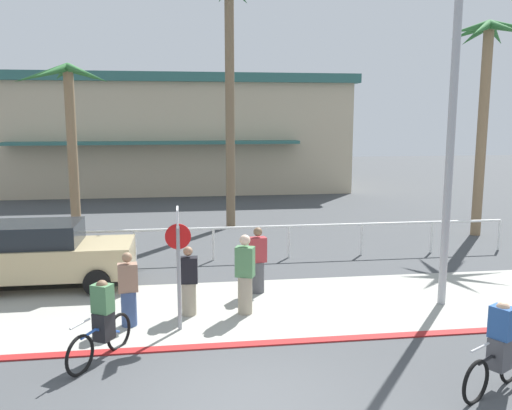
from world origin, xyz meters
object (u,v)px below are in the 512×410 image
object	(u,v)px
cyclist_black_0	(498,349)
palm_tree_3	(229,52)
pedestrian_0	(245,277)
stop_sign_bike_lane	(178,251)
palm_tree_4	(488,73)
streetlight_curb	(457,120)
car_tan_1	(43,254)
pedestrian_3	(128,293)
cyclist_blue_1	(102,322)
palm_tree_2	(69,108)
pedestrian_1	(258,263)
pedestrian_2	(189,284)

from	to	relation	value
cyclist_black_0	palm_tree_3	bearing A→B (deg)	102.51
cyclist_black_0	pedestrian_0	distance (m)	5.31
palm_tree_3	pedestrian_0	world-z (taller)	palm_tree_3
stop_sign_bike_lane	palm_tree_4	bearing A→B (deg)	34.92
stop_sign_bike_lane	streetlight_curb	xyz separation A→B (m)	(6.08, 0.51, 2.60)
stop_sign_bike_lane	streetlight_curb	world-z (taller)	streetlight_curb
car_tan_1	pedestrian_3	world-z (taller)	car_tan_1
streetlight_curb	pedestrian_0	world-z (taller)	streetlight_curb
cyclist_blue_1	car_tan_1	bearing A→B (deg)	114.98
palm_tree_3	cyclist_blue_1	distance (m)	13.59
palm_tree_3	pedestrian_0	distance (m)	11.47
palm_tree_4	pedestrian_3	bearing A→B (deg)	-148.77
palm_tree_2	pedestrian_1	bearing A→B (deg)	-52.91
stop_sign_bike_lane	cyclist_black_0	world-z (taller)	stop_sign_bike_lane
pedestrian_1	palm_tree_2	bearing A→B (deg)	127.09
streetlight_curb	palm_tree_4	world-z (taller)	palm_tree_4
stop_sign_bike_lane	pedestrian_3	distance (m)	1.46
palm_tree_4	cyclist_black_0	xyz separation A→B (m)	(-5.92, -10.83, -5.20)
cyclist_black_0	pedestrian_3	world-z (taller)	pedestrian_3
cyclist_black_0	pedestrian_0	world-z (taller)	pedestrian_0
pedestrian_3	pedestrian_0	bearing A→B (deg)	8.27
pedestrian_2	pedestrian_0	bearing A→B (deg)	-4.36
palm_tree_4	pedestrian_2	world-z (taller)	palm_tree_4
cyclist_blue_1	pedestrian_2	world-z (taller)	pedestrian_2
palm_tree_3	stop_sign_bike_lane	bearing A→B (deg)	-100.81
streetlight_curb	car_tan_1	bearing A→B (deg)	163.33
pedestrian_0	pedestrian_1	world-z (taller)	pedestrian_0
stop_sign_bike_lane	cyclist_blue_1	size ratio (longest dim) A/B	1.59
cyclist_black_0	pedestrian_3	xyz separation A→B (m)	(-6.10, 3.54, 0.04)
pedestrian_0	pedestrian_2	bearing A→B (deg)	175.64
streetlight_curb	cyclist_black_0	world-z (taller)	streetlight_curb
streetlight_curb	pedestrian_0	xyz separation A→B (m)	(-4.65, 0.22, -3.43)
palm_tree_4	car_tan_1	bearing A→B (deg)	-163.48
cyclist_black_0	pedestrian_3	bearing A→B (deg)	149.87
palm_tree_4	pedestrian_3	xyz separation A→B (m)	(-12.02, -7.29, -5.17)
pedestrian_1	pedestrian_2	bearing A→B (deg)	-142.74
streetlight_curb	palm_tree_4	bearing A→B (deg)	55.69
palm_tree_4	pedestrian_1	xyz separation A→B (m)	(-9.04, -5.52, -5.13)
pedestrian_1	pedestrian_0	bearing A→B (deg)	-109.03
stop_sign_bike_lane	pedestrian_2	world-z (taller)	stop_sign_bike_lane
streetlight_curb	pedestrian_0	size ratio (longest dim) A/B	4.14
pedestrian_1	stop_sign_bike_lane	bearing A→B (deg)	-131.99
streetlight_curb	cyclist_black_0	bearing A→B (deg)	-105.81
stop_sign_bike_lane	cyclist_black_0	bearing A→B (deg)	-32.16
pedestrian_0	pedestrian_2	distance (m)	1.25
palm_tree_4	cyclist_black_0	size ratio (longest dim) A/B	4.81
car_tan_1	cyclist_blue_1	distance (m)	4.98
palm_tree_3	car_tan_1	size ratio (longest dim) A/B	2.15
palm_tree_2	car_tan_1	bearing A→B (deg)	-86.31
palm_tree_2	stop_sign_bike_lane	bearing A→B (deg)	-68.37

